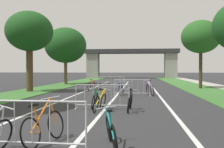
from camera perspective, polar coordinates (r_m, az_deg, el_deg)
name	(u,v)px	position (r m, az deg, el deg)	size (l,w,h in m)	color
grass_verge_left	(61,85)	(28.30, -10.81, -2.41)	(3.26, 61.36, 0.05)	#386B2D
grass_verge_right	(191,86)	(27.63, 16.51, -2.52)	(3.26, 61.36, 0.05)	#386B2D
sidewalk_path_right	(218,86)	(28.23, 21.62, -2.44)	(1.85, 61.36, 0.08)	#9E9B93
lane_stripe_center	(119,92)	(19.86, 1.58, -3.88)	(0.14, 35.50, 0.01)	silver
lane_stripe_right_lane	(157,92)	(19.85, 9.51, -3.89)	(0.14, 35.50, 0.01)	silver
lane_stripe_left_lane	(83,92)	(20.24, -6.19, -3.79)	(0.14, 35.50, 0.01)	silver
overpass_bridge	(131,59)	(52.76, 4.14, 3.18)	(18.36, 3.19, 5.65)	#2D2D30
tree_left_pine_near	(29,32)	(21.12, -17.19, 8.54)	(3.51, 3.51, 6.03)	#4C3823
tree_left_cypress_far	(66,45)	(30.50, -9.87, 6.03)	(4.65, 4.65, 6.37)	brown
tree_right_pine_far	(201,37)	(24.70, 18.40, 7.49)	(3.38, 3.38, 5.97)	#3D2D1E
crowd_barrier_nearest	(32,126)	(5.78, -16.69, -10.59)	(2.31, 0.47, 1.05)	#ADADB2
crowd_barrier_second	(102,97)	(11.26, -2.07, -4.93)	(2.31, 0.47, 1.05)	#ADADB2
crowd_barrier_third	(132,88)	(17.01, 4.28, -2.95)	(2.32, 0.53, 1.05)	#ADADB2
crowd_barrier_fourth	(111,83)	(22.98, -0.19, -1.94)	(2.32, 0.51, 1.05)	#ADADB2
bicycle_yellow_0	(100,102)	(10.85, -2.60, -5.94)	(0.66, 1.70, 0.93)	black
bicycle_green_2	(95,100)	(11.87, -3.67, -5.45)	(0.50, 1.68, 0.90)	black
bicycle_orange_3	(44,126)	(6.34, -14.32, -10.77)	(0.56, 1.66, 1.05)	black
bicycle_red_4	(92,85)	(22.65, -4.38, -2.41)	(0.69, 1.67, 0.86)	black
bicycle_teal_5	(111,132)	(5.86, -0.21, -12.18)	(0.63, 1.63, 0.87)	black
bicycle_purple_6	(150,89)	(17.49, 8.06, -3.28)	(0.72, 1.75, 1.00)	black
bicycle_black_7	(130,102)	(10.83, 3.86, -6.07)	(0.46, 1.70, 0.93)	black
bicycle_blue_8	(121,90)	(17.57, 1.96, -3.33)	(0.53, 1.71, 0.92)	black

